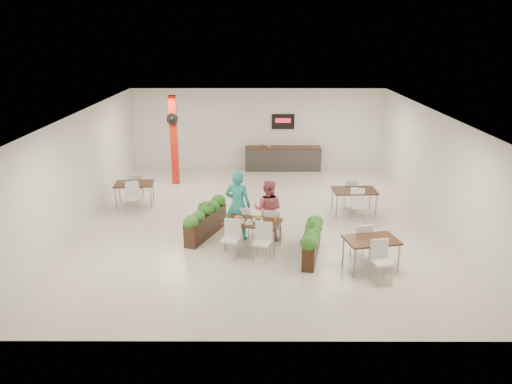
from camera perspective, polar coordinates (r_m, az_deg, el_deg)
ground at (r=14.73m, az=0.23°, el=-3.30°), size 12.00×12.00×0.00m
room_shell at (r=14.13m, az=0.24°, el=4.31°), size 10.10×12.10×3.22m
red_column at (r=18.15m, az=-9.35°, el=5.97°), size 0.40×0.41×3.20m
service_counter at (r=20.01m, az=3.08°, el=3.91°), size 3.00×0.64×2.20m
main_table at (r=12.67m, az=-0.42°, el=-3.84°), size 1.60×1.88×0.92m
diner_man at (r=13.18m, az=-2.09°, el=-1.50°), size 0.79×0.62×1.91m
diner_woman at (r=13.22m, az=1.38°, el=-2.05°), size 0.93×0.81×1.64m
planter_left at (r=13.58m, az=-5.76°, el=-2.94°), size 1.01×1.90×1.05m
planter_right at (r=12.34m, az=6.42°, el=-5.32°), size 0.69×1.81×0.96m
side_table_a at (r=16.27m, az=-13.73°, el=0.59°), size 1.27×1.65×0.92m
side_table_b at (r=15.42m, az=11.16°, el=-0.16°), size 1.33×1.63×0.92m
side_table_c at (r=11.93m, az=13.04°, el=-5.82°), size 1.34×1.67×0.92m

